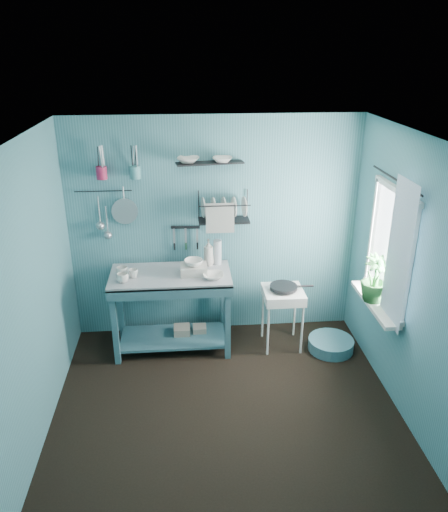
{
  "coord_description": "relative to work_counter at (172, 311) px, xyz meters",
  "views": [
    {
      "loc": [
        -0.34,
        -3.72,
        3.15
      ],
      "look_at": [
        0.05,
        0.85,
        1.2
      ],
      "focal_mm": 35.0,
      "sensor_mm": 36.0,
      "label": 1
    }
  ],
  "objects": [
    {
      "name": "wall_front",
      "position": [
        0.5,
        -2.61,
        0.8
      ],
      "size": [
        3.2,
        0.0,
        3.2
      ],
      "primitive_type": "plane",
      "rotation": [
        -1.57,
        0.0,
        0.0
      ],
      "color": "#3D747E",
      "rests_on": "ground"
    },
    {
      "name": "ceiling",
      "position": [
        0.5,
        -1.11,
        2.05
      ],
      "size": [
        3.2,
        3.2,
        0.0
      ],
      "primitive_type": "plane",
      "rotation": [
        3.14,
        0.0,
        0.0
      ],
      "color": "silver",
      "rests_on": "ground"
    },
    {
      "name": "storage_tin_large",
      "position": [
        0.1,
        0.05,
        -0.34
      ],
      "size": [
        0.18,
        0.18,
        0.22
      ],
      "primitive_type": "cube",
      "color": "gray",
      "rests_on": "floor"
    },
    {
      "name": "hotplate_stand",
      "position": [
        1.22,
        -0.06,
        -0.11
      ],
      "size": [
        0.44,
        0.44,
        0.69
      ],
      "primitive_type": "cube",
      "rotation": [
        0.0,
        0.0,
        0.02
      ],
      "color": "white",
      "rests_on": "floor"
    },
    {
      "name": "counter_bowl",
      "position": [
        0.45,
        -0.15,
        0.48
      ],
      "size": [
        0.22,
        0.22,
        0.05
      ],
      "primitive_type": "imported",
      "color": "silver",
      "rests_on": "work_counter"
    },
    {
      "name": "utensil_cup_magenta",
      "position": [
        -0.67,
        0.31,
        1.48
      ],
      "size": [
        0.11,
        0.11,
        0.13
      ],
      "primitive_type": "cylinder",
      "color": "#A71E46",
      "rests_on": "wall_back"
    },
    {
      "name": "ladle_inner",
      "position": [
        -0.67,
        0.35,
        0.96
      ],
      "size": [
        0.01,
        0.01,
        0.3
      ],
      "primitive_type": "cylinder",
      "color": "#AFB2B7",
      "rests_on": "wall_back"
    },
    {
      "name": "shelf_bowl_right",
      "position": [
        0.58,
        0.29,
        1.62
      ],
      "size": [
        0.23,
        0.23,
        0.05
      ],
      "primitive_type": "imported",
      "rotation": [
        0.0,
        0.0,
        -0.13
      ],
      "color": "silver",
      "rests_on": "upper_shelf"
    },
    {
      "name": "knife_strip",
      "position": [
        0.18,
        0.36,
        0.84
      ],
      "size": [
        0.32,
        0.04,
        0.03
      ],
      "primitive_type": "cube",
      "rotation": [
        0.0,
        0.0,
        -0.07
      ],
      "color": "black",
      "rests_on": "wall_back"
    },
    {
      "name": "potted_plant",
      "position": [
        1.98,
        -0.62,
        0.61
      ],
      "size": [
        0.35,
        0.35,
        0.47
      ],
      "primitive_type": "imported",
      "rotation": [
        0.0,
        0.0,
        0.42
      ],
      "color": "#2B6C30",
      "rests_on": "windowsill"
    },
    {
      "name": "window_glass",
      "position": [
        2.09,
        -0.66,
        0.95
      ],
      "size": [
        0.0,
        1.1,
        1.1
      ],
      "primitive_type": "plane",
      "rotation": [
        1.57,
        0.0,
        1.57
      ],
      "color": "white",
      "rests_on": "wall_right"
    },
    {
      "name": "colander",
      "position": [
        -0.47,
        0.34,
        1.05
      ],
      "size": [
        0.28,
        0.03,
        0.28
      ],
      "primitive_type": "cylinder",
      "rotation": [
        1.54,
        0.0,
        0.0
      ],
      "color": "#AFB2B7",
      "rests_on": "wall_back"
    },
    {
      "name": "work_counter",
      "position": [
        0.0,
        0.0,
        0.0
      ],
      "size": [
        1.28,
        0.65,
        0.91
      ],
      "primitive_type": "cube",
      "rotation": [
        0.0,
        0.0,
        0.01
      ],
      "color": "#325D6A",
      "rests_on": "floor"
    },
    {
      "name": "upper_shelf",
      "position": [
        0.45,
        0.29,
        1.57
      ],
      "size": [
        0.72,
        0.28,
        0.01
      ],
      "primitive_type": "cube",
      "rotation": [
        0.0,
        0.0,
        0.14
      ],
      "color": "black",
      "rests_on": "wall_back"
    },
    {
      "name": "tub_bowl",
      "position": [
        0.25,
        -0.02,
        0.58
      ],
      "size": [
        0.2,
        0.19,
        0.06
      ],
      "primitive_type": "imported",
      "color": "silver",
      "rests_on": "wash_tub"
    },
    {
      "name": "wall_left",
      "position": [
        -1.1,
        -1.11,
        0.8
      ],
      "size": [
        0.0,
        3.0,
        3.0
      ],
      "primitive_type": "plane",
      "rotation": [
        1.57,
        0.0,
        1.57
      ],
      "color": "#3D747E",
      "rests_on": "ground"
    },
    {
      "name": "dish_rack",
      "position": [
        0.59,
        0.26,
        1.09
      ],
      "size": [
        0.55,
        0.24,
        0.32
      ],
      "primitive_type": "cube",
      "rotation": [
        0.0,
        0.0,
        -0.0
      ],
      "color": "black",
      "rests_on": "wall_back"
    },
    {
      "name": "floor_basin",
      "position": [
        1.75,
        -0.21,
        -0.39
      ],
      "size": [
        0.5,
        0.5,
        0.13
      ],
      "primitive_type": "cylinder",
      "color": "teal",
      "rests_on": "floor"
    },
    {
      "name": "wall_back",
      "position": [
        0.5,
        0.39,
        0.8
      ],
      "size": [
        3.2,
        0.0,
        3.2
      ],
      "primitive_type": "plane",
      "rotation": [
        1.57,
        0.0,
        0.0
      ],
      "color": "#3D747E",
      "rests_on": "ground"
    },
    {
      "name": "hook_rail",
      "position": [
        -0.68,
        0.36,
        1.27
      ],
      "size": [
        0.6,
        0.01,
        0.01
      ],
      "primitive_type": "cylinder",
      "rotation": [
        0.0,
        1.57,
        0.0
      ],
      "color": "black",
      "rests_on": "wall_back"
    },
    {
      "name": "mug_left",
      "position": [
        -0.48,
        -0.16,
        0.5
      ],
      "size": [
        0.12,
        0.12,
        0.1
      ],
      "primitive_type": "imported",
      "color": "silver",
      "rests_on": "work_counter"
    },
    {
      "name": "curtain",
      "position": [
        2.02,
        -0.96,
        1.0
      ],
      "size": [
        0.0,
        1.35,
        1.35
      ],
      "primitive_type": "plane",
      "rotation": [
        1.57,
        0.0,
        1.57
      ],
      "color": "white",
      "rests_on": "wall_right"
    },
    {
      "name": "mug_right",
      "position": [
        -0.5,
        0.0,
        0.5
      ],
      "size": [
        0.17,
        0.17,
        0.1
      ],
      "primitive_type": "imported",
      "rotation": [
        0.0,
        0.0,
        1.05
      ],
      "color": "silver",
      "rests_on": "work_counter"
    },
    {
      "name": "mug_mid",
      "position": [
        -0.38,
        -0.06,
        0.5
      ],
      "size": [
        0.14,
        0.14,
        0.09
      ],
      "primitive_type": "imported",
      "rotation": [
        0.0,
        0.0,
        0.52
      ],
      "color": "silver",
      "rests_on": "work_counter"
    },
    {
      "name": "soap_bottle",
      "position": [
        0.42,
        0.2,
        0.6
      ],
      "size": [
        0.12,
        0.12,
        0.3
      ],
      "primitive_type": "imported",
      "color": "#B9B2A9",
      "rests_on": "work_counter"
    },
    {
      "name": "shelf_bowl_left",
      "position": [
        0.23,
        0.29,
        1.59
      ],
      "size": [
        0.26,
        0.26,
        0.06
      ],
      "primitive_type": "imported",
      "rotation": [
        0.0,
        0.0,
        -0.15
      ],
      "color": "silver",
      "rests_on": "upper_shelf"
    },
    {
      "name": "ladle_outer",
      "position": [
        -0.74,
        0.35,
        1.07
      ],
      "size": [
        0.01,
        0.01,
        0.3
      ],
      "primitive_type": "cylinder",
      "color": "#AFB2B7",
      "rests_on": "wall_back"
    },
    {
      "name": "wall_right",
      "position": [
        2.1,
        -1.11,
        0.8
      ],
      "size": [
        0.0,
        3.0,
        3.0
      ],
      "primitive_type": "plane",
      "rotation": [
        1.57,
        0.0,
        -1.57
      ],
      "color": "#3D747E",
      "rests_on": "ground"
    },
    {
      "name": "water_bottle",
      "position": [
        0.52,
        0.22,
        0.59
      ],
      "size": [
        0.09,
        0.09,
        0.28
      ],
      "primitive_type": "cylinder",
      "color": "#B0BCC5",
      "rests_on": "work_counter"
    },
    {
      "name": "utensil_cup_teal",
      "position": [
        -0.32,
        0.31,
        1.48
      ],
      "size": [
        0.11,
        0.11,
        0.13
      ],
      "primitive_type": "cylinder",
      "color": "teal",
      "rests_on": "wall_back"
    },
    {
      "name": "frying_pan",
      "position": [
        1.22,
        -0.06,
        0.28
      ],
      "size": [
        0.3,
        0.3,
        0.03
      ],
      "primitive_type": "cylinder",
      "color": "black",
      "rests_on": "hotplate_stand"
    },
    {
      "name": "wash_tub",
      "position": [
        0.25,
        -0.02,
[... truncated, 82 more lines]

